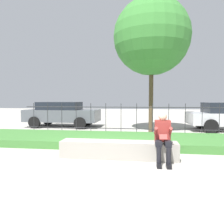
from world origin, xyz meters
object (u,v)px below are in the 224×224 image
Objects in this scene: car_parked_left at (62,113)px; stone_bench at (118,151)px; tree_behind_fence at (152,37)px; person_seated_reader at (163,136)px.

stone_bench is at bearing -57.17° from car_parked_left.
car_parked_left is 6.38m from tree_behind_fence.
person_seated_reader reaches higher than stone_bench.
tree_behind_fence reaches higher than stone_bench.
person_seated_reader is at bearing -15.20° from stone_bench.
stone_bench is 2.48× the size of person_seated_reader.
car_parked_left reaches higher than person_seated_reader.
tree_behind_fence reaches higher than person_seated_reader.
tree_behind_fence is at bearing 91.30° from person_seated_reader.
car_parked_left is at bearing 164.39° from tree_behind_fence.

